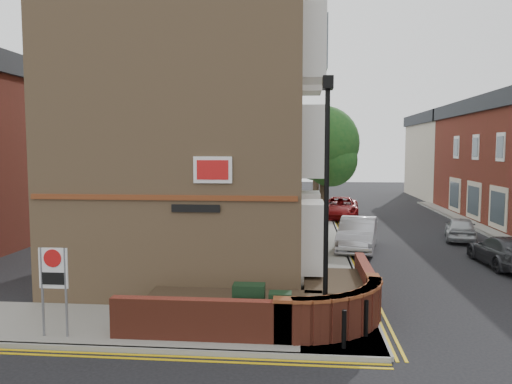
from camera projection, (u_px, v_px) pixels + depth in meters
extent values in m
plane|color=black|center=(256.00, 357.00, 11.32)|extent=(120.00, 120.00, 0.00)
cube|color=gray|center=(129.00, 326.00, 13.12)|extent=(13.00, 3.00, 0.12)
cube|color=gray|center=(320.00, 235.00, 27.00)|extent=(2.00, 32.00, 0.12)
cube|color=gray|center=(107.00, 349.00, 11.63)|extent=(13.00, 0.15, 0.12)
cube|color=gray|center=(339.00, 235.00, 26.91)|extent=(0.15, 32.00, 0.12)
cube|color=gold|center=(103.00, 355.00, 11.39)|extent=(13.00, 0.28, 0.01)
cube|color=gold|center=(343.00, 236.00, 26.89)|extent=(0.28, 32.00, 0.01)
cube|color=#9F7B55|center=(197.00, 125.00, 19.04)|extent=(8.00, 10.00, 11.00)
cube|color=brown|center=(161.00, 198.00, 14.25)|extent=(7.80, 0.06, 0.15)
cube|color=white|center=(213.00, 170.00, 14.03)|extent=(1.10, 0.05, 0.75)
cube|color=black|center=(196.00, 208.00, 14.17)|extent=(1.40, 0.04, 0.22)
cylinder|color=black|center=(326.00, 215.00, 12.09)|extent=(0.12, 0.12, 6.00)
cylinder|color=black|center=(325.00, 319.00, 12.31)|extent=(0.20, 0.20, 0.80)
cube|color=black|center=(328.00, 83.00, 11.81)|extent=(0.25, 0.50, 0.30)
cube|color=black|center=(249.00, 307.00, 12.57)|extent=(0.80, 0.45, 1.20)
cube|color=black|center=(280.00, 314.00, 12.20)|extent=(0.55, 0.40, 1.10)
cylinder|color=black|center=(344.00, 329.00, 11.48)|extent=(0.11, 0.11, 0.90)
cylinder|color=black|center=(366.00, 318.00, 12.22)|extent=(0.11, 0.11, 0.90)
cylinder|color=slate|center=(42.00, 292.00, 12.19)|extent=(0.06, 0.06, 2.20)
cylinder|color=slate|center=(66.00, 293.00, 12.14)|extent=(0.06, 0.06, 2.20)
cube|color=white|center=(53.00, 268.00, 12.11)|extent=(0.72, 0.04, 1.00)
cylinder|color=red|center=(52.00, 258.00, 12.06)|extent=(0.44, 0.02, 0.44)
cube|color=beige|center=(445.00, 161.00, 47.37)|extent=(5.00, 12.00, 7.00)
cube|color=#26292D|center=(446.00, 119.00, 47.02)|extent=(5.40, 12.40, 1.00)
cylinder|color=#382B1E|center=(322.00, 195.00, 24.81)|extent=(0.24, 0.24, 4.55)
sphere|color=#1B5320|center=(323.00, 143.00, 24.58)|extent=(3.64, 3.64, 3.64)
sphere|color=#1B5320|center=(331.00, 160.00, 24.32)|extent=(2.60, 2.60, 2.60)
sphere|color=#1B5320|center=(316.00, 152.00, 25.05)|extent=(2.86, 2.86, 2.86)
cylinder|color=#382B1E|center=(317.00, 180.00, 32.72)|extent=(0.24, 0.24, 5.04)
sphere|color=#1B5320|center=(318.00, 136.00, 32.47)|extent=(4.03, 4.03, 4.03)
sphere|color=#1B5320|center=(324.00, 150.00, 32.22)|extent=(2.88, 2.88, 2.88)
sphere|color=#1B5320|center=(313.00, 144.00, 32.94)|extent=(3.17, 3.17, 3.17)
cylinder|color=#382B1E|center=(314.00, 176.00, 40.67)|extent=(0.24, 0.24, 4.76)
sphere|color=#1B5320|center=(315.00, 142.00, 40.43)|extent=(3.81, 3.81, 3.81)
sphere|color=#1B5320|center=(320.00, 153.00, 40.18)|extent=(2.72, 2.72, 2.72)
sphere|color=#1B5320|center=(311.00, 148.00, 40.90)|extent=(2.99, 2.99, 2.99)
cylinder|color=black|center=(321.00, 190.00, 35.74)|extent=(0.10, 0.10, 3.20)
imported|color=black|center=(322.00, 161.00, 35.56)|extent=(0.20, 0.16, 1.00)
imported|color=silver|center=(358.00, 234.00, 23.15)|extent=(2.42, 4.79, 1.51)
imported|color=maroon|center=(340.00, 208.00, 33.70)|extent=(2.86, 5.36, 1.43)
imported|color=#2E2F33|center=(504.00, 251.00, 19.93)|extent=(1.91, 4.31, 1.23)
imported|color=#A4A8AC|center=(461.00, 229.00, 25.61)|extent=(2.28, 3.84, 1.22)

